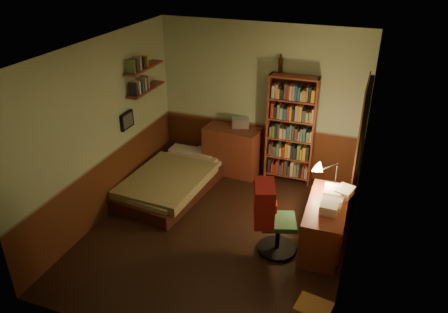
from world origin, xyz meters
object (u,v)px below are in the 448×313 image
(bed, at_px, (172,174))
(bookshelf, at_px, (291,130))
(mini_stereo, at_px, (240,122))
(desk_lamp, at_px, (337,168))
(office_chair, at_px, (279,219))
(dresser, at_px, (232,150))
(desk, at_px, (325,224))

(bed, distance_m, bookshelf, 2.07)
(bed, bearing_deg, mini_stereo, 58.48)
(bookshelf, relative_size, desk_lamp, 2.93)
(bed, relative_size, office_chair, 1.96)
(dresser, relative_size, bookshelf, 0.51)
(mini_stereo, distance_m, office_chair, 2.35)
(dresser, xyz_separation_m, bookshelf, (0.99, 0.08, 0.50))
(mini_stereo, height_order, bookshelf, bookshelf)
(desk, bearing_deg, desk_lamp, 84.68)
(desk_lamp, bearing_deg, bookshelf, 142.55)
(office_chair, bearing_deg, bed, 136.95)
(mini_stereo, bearing_deg, desk, -63.31)
(dresser, relative_size, office_chair, 0.92)
(dresser, height_order, desk_lamp, desk_lamp)
(bookshelf, bearing_deg, office_chair, -81.01)
(dresser, bearing_deg, mini_stereo, 53.55)
(bed, relative_size, dresser, 2.13)
(mini_stereo, distance_m, bookshelf, 0.89)
(mini_stereo, bearing_deg, bookshelf, -22.97)
(office_chair, bearing_deg, mini_stereo, 103.03)
(mini_stereo, height_order, desk_lamp, desk_lamp)
(dresser, distance_m, desk_lamp, 2.23)
(bookshelf, xyz_separation_m, office_chair, (0.31, -1.94, -0.41))
(dresser, bearing_deg, office_chair, -51.25)
(bed, xyz_separation_m, bookshelf, (1.70, 1.01, 0.62))
(bookshelf, xyz_separation_m, desk, (0.86, -1.59, -0.59))
(desk, distance_m, office_chair, 0.69)
(office_chair, bearing_deg, bookshelf, 80.94)
(bed, distance_m, dresser, 1.17)
(dresser, distance_m, bookshelf, 1.12)
(desk_lamp, bearing_deg, desk, -79.45)
(dresser, relative_size, desk_lamp, 1.50)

